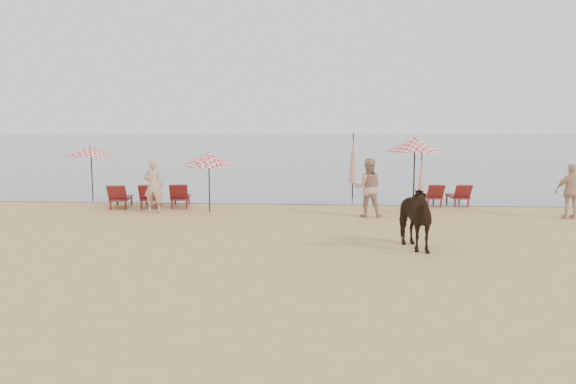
% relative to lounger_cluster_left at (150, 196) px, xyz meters
% --- Properties ---
extents(ground, '(120.00, 120.00, 0.00)m').
position_rel_lounger_cluster_left_xyz_m(ground, '(5.25, -8.88, -0.42)').
color(ground, tan).
rests_on(ground, ground).
extents(sea, '(160.00, 140.00, 0.06)m').
position_rel_lounger_cluster_left_xyz_m(sea, '(5.25, 71.12, -0.42)').
color(sea, '#51606B').
rests_on(sea, ground).
extents(lounger_cluster_left, '(2.99, 2.07, 0.60)m').
position_rel_lounger_cluster_left_xyz_m(lounger_cluster_left, '(0.00, 0.00, 0.00)').
color(lounger_cluster_left, maroon).
rests_on(lounger_cluster_left, ground).
extents(lounger_cluster_right, '(1.67, 1.61, 0.56)m').
position_rel_lounger_cluster_left_xyz_m(lounger_cluster_right, '(10.74, 1.33, -0.03)').
color(lounger_cluster_right, maroon).
rests_on(lounger_cluster_right, ground).
extents(umbrella_open_left_a, '(1.92, 1.92, 2.18)m').
position_rel_lounger_cluster_left_xyz_m(umbrella_open_left_a, '(-2.82, 1.61, 1.54)').
color(umbrella_open_left_a, black).
rests_on(umbrella_open_left_a, ground).
extents(umbrella_open_left_b, '(1.67, 1.70, 2.13)m').
position_rel_lounger_cluster_left_xyz_m(umbrella_open_left_b, '(2.33, -0.79, 1.42)').
color(umbrella_open_left_b, black).
rests_on(umbrella_open_left_b, ground).
extents(umbrella_open_right, '(2.09, 2.09, 2.55)m').
position_rel_lounger_cluster_left_xyz_m(umbrella_open_right, '(9.35, -0.04, 1.87)').
color(umbrella_open_right, black).
rests_on(umbrella_open_right, ground).
extents(umbrella_closed_left, '(0.32, 0.32, 2.64)m').
position_rel_lounger_cluster_left_xyz_m(umbrella_closed_left, '(7.38, 3.02, 1.21)').
color(umbrella_closed_left, black).
rests_on(umbrella_closed_left, ground).
extents(umbrella_closed_right, '(0.25, 0.25, 2.05)m').
position_rel_lounger_cluster_left_xyz_m(umbrella_closed_right, '(9.47, -0.85, 0.84)').
color(umbrella_closed_right, black).
rests_on(umbrella_closed_right, ground).
extents(cow, '(1.33, 2.02, 1.57)m').
position_rel_lounger_cluster_left_xyz_m(cow, '(8.36, -6.02, 0.36)').
color(cow, black).
rests_on(cow, ground).
extents(beachgoer_left, '(0.69, 0.47, 1.84)m').
position_rel_lounger_cluster_left_xyz_m(beachgoer_left, '(0.47, -1.04, 0.50)').
color(beachgoer_left, tan).
rests_on(beachgoer_left, ground).
extents(beachgoer_right_a, '(0.95, 0.75, 1.91)m').
position_rel_lounger_cluster_left_xyz_m(beachgoer_right_a, '(7.68, -1.37, 0.53)').
color(beachgoer_right_a, tan).
rests_on(beachgoer_right_a, ground).
extents(beachgoer_right_b, '(1.04, 0.45, 1.76)m').
position_rel_lounger_cluster_left_xyz_m(beachgoer_right_b, '(14.12, -1.31, 0.46)').
color(beachgoer_right_b, '#D4A784').
rests_on(beachgoer_right_b, ground).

